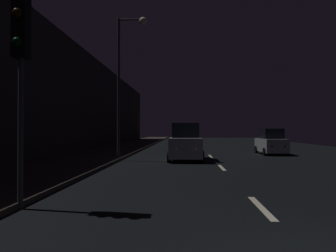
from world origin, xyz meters
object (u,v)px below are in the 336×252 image
at_px(streetlamp_overhead, 126,67).
at_px(car_approaching_headlights, 185,143).
at_px(traffic_light_near_left, 21,36).
at_px(car_parked_right_far, 271,143).

height_order(streetlamp_overhead, car_approaching_headlights, streetlamp_overhead).
relative_size(traffic_light_near_left, car_parked_right_far, 1.44).
distance_m(traffic_light_near_left, car_parked_right_far, 19.08).
bearing_deg(car_parked_right_far, traffic_light_near_left, 148.50).
relative_size(car_approaching_headlights, car_parked_right_far, 1.17).
distance_m(traffic_light_near_left, streetlamp_overhead, 11.00).
bearing_deg(car_approaching_headlights, streetlamp_overhead, -80.07).
bearing_deg(car_approaching_headlights, car_parked_right_far, 126.71).
distance_m(car_approaching_headlights, car_parked_right_far, 7.66).
relative_size(traffic_light_near_left, car_approaching_headlights, 1.23).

